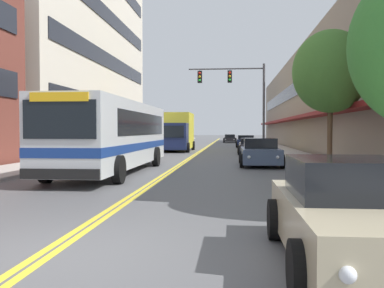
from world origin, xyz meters
TOP-DOWN VIEW (x-y plane):
  - ground_plane at (0.00, 37.00)m, footprint 240.00×240.00m
  - sidewalk_left at (-7.04, 37.00)m, footprint 3.09×106.00m
  - sidewalk_right at (7.04, 37.00)m, footprint 3.09×106.00m
  - centre_line at (0.00, 37.00)m, footprint 0.34×106.00m
  - storefront_row_right at (12.82, 37.00)m, footprint 9.10×68.00m
  - city_bus at (-2.44, 12.40)m, footprint 2.92×12.05m
  - car_red_parked_left_mid at (-4.32, 32.11)m, footprint 2.14×4.19m
  - car_beige_parked_right_foreground at (4.41, -0.22)m, footprint 2.01×4.47m
  - car_dark_grey_parked_right_mid at (4.27, 27.53)m, footprint 2.09×4.35m
  - car_navy_parked_right_far at (4.30, 40.98)m, footprint 2.18×4.72m
  - car_slate_blue_parked_right_end at (4.27, 16.54)m, footprint 2.19×4.74m
  - car_charcoal_moving_lead at (2.47, 59.67)m, footprint 2.01×4.51m
  - box_truck at (-2.12, 31.82)m, footprint 2.74×6.95m
  - traffic_signal_mast at (3.28, 26.82)m, footprint 5.86×0.38m
  - street_tree_right_mid at (6.93, 12.39)m, footprint 3.19×3.19m

SIDE VIEW (x-z plane):
  - ground_plane at x=0.00m, z-range 0.00..0.00m
  - centre_line at x=0.00m, z-range 0.00..0.01m
  - sidewalk_left at x=-7.04m, z-range 0.00..0.14m
  - sidewalk_right at x=7.04m, z-range 0.00..0.14m
  - car_charcoal_moving_lead at x=2.47m, z-range -0.04..1.18m
  - car_dark_grey_parked_right_mid at x=4.27m, z-range -0.03..1.21m
  - car_red_parked_left_mid at x=-4.32m, z-range -0.04..1.22m
  - car_navy_parked_right_far at x=4.30m, z-range -0.04..1.28m
  - car_slate_blue_parked_right_end at x=4.27m, z-range -0.05..1.40m
  - car_beige_parked_right_foreground at x=4.41m, z-range -0.06..1.42m
  - box_truck at x=-2.12m, z-range 0.00..3.43m
  - city_bus at x=-2.44m, z-range 0.20..3.28m
  - street_tree_right_mid at x=6.93m, z-range 1.36..7.34m
  - storefront_row_right at x=12.82m, z-range 0.00..9.39m
  - traffic_signal_mast at x=3.28m, z-range 1.45..8.40m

